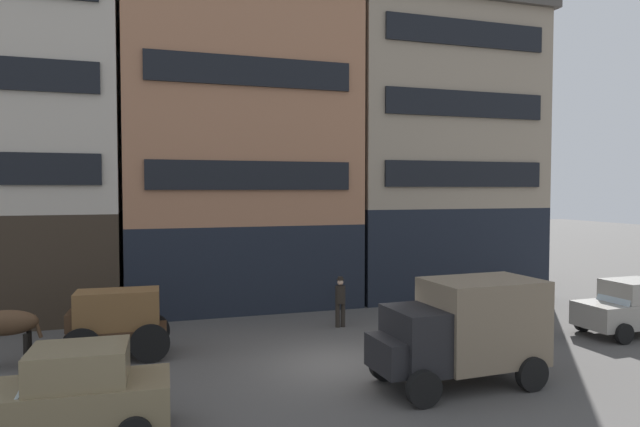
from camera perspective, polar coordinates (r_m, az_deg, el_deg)
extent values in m
plane|color=#4C4947|center=(16.14, 2.15, -15.13)|extent=(120.00, 120.00, 0.00)
cube|color=#33281E|center=(24.60, -27.23, -4.52)|extent=(6.55, 6.01, 4.00)
cube|color=#B7AD9E|center=(25.03, -27.63, 14.79)|extent=(6.55, 6.01, 12.68)
cube|color=black|center=(21.42, -28.77, 4.04)|extent=(5.50, 0.12, 1.10)
cube|color=black|center=(21.76, -28.95, 12.41)|extent=(5.50, 0.12, 1.10)
cube|color=black|center=(24.63, -8.25, -4.90)|extent=(9.32, 6.01, 3.45)
cube|color=#9E6B4C|center=(24.82, -8.37, 12.79)|extent=(9.32, 6.01, 11.76)
cube|color=black|center=(21.41, -6.95, 3.88)|extent=(7.83, 0.12, 1.10)
cube|color=black|center=(21.86, -7.01, 14.22)|extent=(7.83, 0.12, 1.10)
cube|color=black|center=(27.68, 11.16, -3.49)|extent=(9.01, 6.01, 4.03)
cube|color=gray|center=(27.77, 11.27, 10.01)|extent=(9.01, 6.01, 9.01)
cube|color=#47423D|center=(28.78, 11.36, 19.43)|extent=(9.51, 6.51, 0.50)
cube|color=black|center=(24.90, 14.64, 3.91)|extent=(7.57, 0.12, 1.10)
cube|color=black|center=(25.16, 14.72, 10.76)|extent=(7.57, 0.12, 1.10)
cube|color=black|center=(25.77, 14.80, 17.38)|extent=(7.57, 0.12, 1.10)
cube|color=#3D2819|center=(17.48, -19.91, -11.52)|extent=(2.75, 1.42, 0.36)
cube|color=brown|center=(17.32, -19.94, -9.17)|extent=(2.34, 1.20, 1.10)
cube|color=#3D2819|center=(17.50, -23.74, -9.95)|extent=(0.45, 1.06, 0.50)
cylinder|color=black|center=(16.93, -23.21, -12.56)|extent=(1.10, 0.13, 1.10)
cylinder|color=black|center=(18.29, -22.58, -11.41)|extent=(1.10, 0.13, 1.10)
cylinder|color=black|center=(16.78, -16.96, -12.60)|extent=(1.10, 0.13, 1.10)
cylinder|color=black|center=(18.15, -16.83, -11.44)|extent=(1.10, 0.13, 1.10)
ellipsoid|color=#513823|center=(17.71, -29.49, -9.69)|extent=(1.72, 0.67, 0.70)
cylinder|color=#513823|center=(17.56, -26.88, -10.24)|extent=(0.27, 0.11, 0.65)
cylinder|color=black|center=(17.59, -27.80, -12.33)|extent=(0.14, 0.14, 0.95)
cylinder|color=black|center=(17.93, -27.55, -12.04)|extent=(0.14, 0.14, 0.95)
cube|color=black|center=(14.03, 10.16, -12.50)|extent=(1.47, 1.76, 1.50)
cube|color=black|center=(13.78, 7.57, -14.05)|extent=(0.96, 1.48, 0.80)
cube|color=#756651|center=(14.92, 16.24, -10.46)|extent=(2.88, 2.02, 2.10)
cube|color=silver|center=(13.75, 8.52, -11.72)|extent=(0.25, 1.37, 0.64)
cylinder|color=black|center=(13.28, 10.56, -17.22)|extent=(0.85, 0.26, 0.84)
cylinder|color=black|center=(14.85, 6.67, -15.03)|extent=(0.85, 0.26, 0.84)
cylinder|color=black|center=(14.97, 20.82, -15.05)|extent=(0.85, 0.26, 0.84)
cylinder|color=black|center=(16.38, 16.33, -13.44)|extent=(0.85, 0.26, 0.84)
cube|color=#7A6B4C|center=(12.44, -24.02, -17.27)|extent=(3.76, 1.75, 0.80)
cube|color=#7A6B4C|center=(12.19, -23.37, -13.97)|extent=(1.86, 1.51, 0.70)
cube|color=silver|center=(12.37, -27.38, -14.42)|extent=(0.39, 1.32, 0.56)
cylinder|color=black|center=(13.57, -28.69, -17.45)|extent=(0.67, 0.21, 0.66)
cylinder|color=black|center=(13.24, -18.02, -17.77)|extent=(0.67, 0.21, 0.66)
cube|color=gray|center=(21.73, 29.14, -8.85)|extent=(3.73, 1.68, 0.80)
cube|color=gray|center=(21.71, 29.45, -6.86)|extent=(1.83, 1.48, 0.70)
cube|color=silver|center=(21.11, 27.90, -7.44)|extent=(0.36, 1.32, 0.56)
cylinder|color=black|center=(20.39, 28.61, -10.73)|extent=(0.66, 0.19, 0.66)
cylinder|color=black|center=(21.53, 25.26, -9.97)|extent=(0.66, 0.19, 0.66)
cylinder|color=black|center=(23.23, 29.56, -9.14)|extent=(0.66, 0.19, 0.66)
cylinder|color=black|center=(20.07, 1.81, -10.35)|extent=(0.16, 0.16, 0.85)
cylinder|color=black|center=(20.14, 2.36, -10.30)|extent=(0.16, 0.16, 0.85)
cylinder|color=black|center=(19.96, 2.09, -8.27)|extent=(0.51, 0.51, 0.62)
sphere|color=tan|center=(19.88, 2.09, -7.02)|extent=(0.22, 0.22, 0.22)
cylinder|color=black|center=(19.86, 2.09, -6.74)|extent=(0.28, 0.28, 0.02)
cylinder|color=black|center=(19.85, 2.09, -6.59)|extent=(0.18, 0.18, 0.09)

